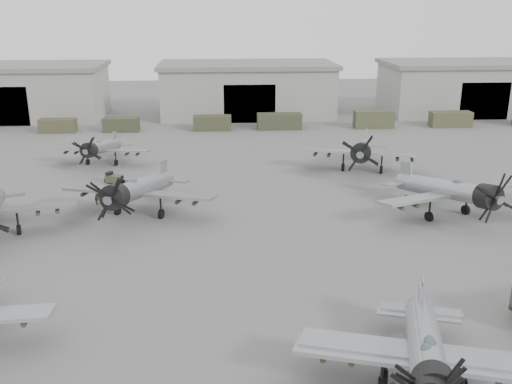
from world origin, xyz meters
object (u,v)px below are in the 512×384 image
aircraft_far_1 (363,150)px  aircraft_extra_201 (427,351)px  aircraft_near_1 (424,358)px  ground_crew (97,196)px  aircraft_far_0 (100,148)px  aircraft_mid_2 (451,191)px  tug_trailer (125,180)px  aircraft_mid_1 (137,190)px

aircraft_far_1 → aircraft_extra_201: aircraft_far_1 is taller
aircraft_near_1 → ground_crew: aircraft_near_1 is taller
aircraft_far_0 → aircraft_mid_2: bearing=-20.8°
aircraft_far_1 → aircraft_far_0: bearing=-172.0°
aircraft_far_0 → aircraft_near_1: bearing=-52.6°
aircraft_mid_2 → ground_crew: 31.98m
aircraft_near_1 → aircraft_far_0: aircraft_near_1 is taller
aircraft_near_1 → tug_trailer: aircraft_near_1 is taller
aircraft_near_1 → tug_trailer: bearing=135.0°
aircraft_mid_2 → tug_trailer: (-29.71, 11.83, -2.03)m
aircraft_far_1 → aircraft_near_1: bearing=-82.3°
aircraft_far_0 → aircraft_far_1: (29.51, -4.96, 0.48)m
aircraft_mid_1 → aircraft_far_1: 26.23m
aircraft_near_1 → aircraft_far_1: bearing=96.9°
aircraft_near_1 → aircraft_mid_1: size_ratio=0.89×
aircraft_extra_201 → aircraft_far_1: bearing=97.3°
aircraft_near_1 → ground_crew: 35.82m
aircraft_mid_1 → aircraft_near_1: bearing=-40.2°
aircraft_mid_2 → aircraft_extra_201: (-10.35, -22.88, -0.26)m
aircraft_near_1 → aircraft_far_0: 48.76m
aircraft_mid_1 → ground_crew: aircraft_mid_1 is taller
aircraft_mid_2 → ground_crew: aircraft_mid_2 is taller
aircraft_near_1 → aircraft_extra_201: 0.68m
aircraft_mid_1 → ground_crew: size_ratio=7.97×
aircraft_far_0 → aircraft_far_1: 29.93m
aircraft_mid_2 → aircraft_far_0: (-33.60, 19.59, -0.44)m
aircraft_extra_201 → tug_trailer: aircraft_extra_201 is taller
aircraft_far_0 → ground_crew: size_ratio=6.60×
aircraft_far_1 → tug_trailer: (-25.62, -2.80, -2.07)m
tug_trailer → ground_crew: size_ratio=3.51×
aircraft_near_1 → aircraft_extra_201: (0.35, 0.58, 0.00)m
aircraft_far_1 → aircraft_extra_201: 38.03m
ground_crew → aircraft_far_0: bearing=4.9°
aircraft_near_1 → aircraft_mid_1: (-16.43, 25.55, 0.27)m
aircraft_mid_1 → aircraft_far_1: (23.04, 12.53, 0.04)m
aircraft_mid_1 → tug_trailer: size_ratio=2.27×
aircraft_extra_201 → ground_crew: size_ratio=7.11×
aircraft_mid_2 → aircraft_far_1: 15.19m
aircraft_near_1 → aircraft_far_1: 38.66m
aircraft_near_1 → aircraft_mid_2: size_ratio=0.90×
aircraft_far_0 → aircraft_far_1: bearing=-0.1°
aircraft_mid_1 → aircraft_extra_201: (16.78, -24.97, -0.27)m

